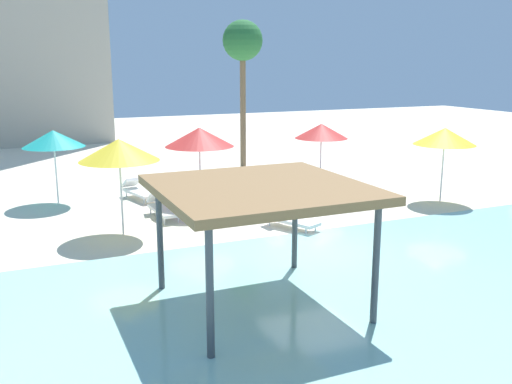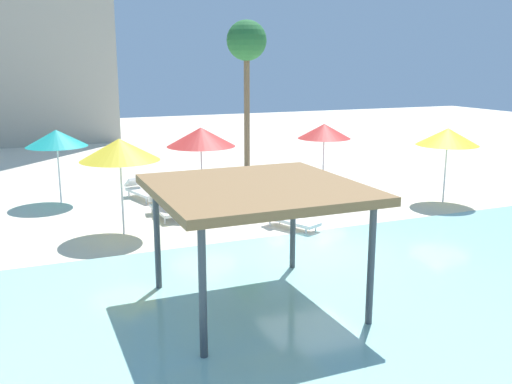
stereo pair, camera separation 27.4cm
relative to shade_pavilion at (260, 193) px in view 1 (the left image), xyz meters
The scene contains 12 objects.
ground_plane 4.66m from the shade_pavilion, 44.12° to the left, with size 80.00×80.00×0.00m, color beige.
lagoon_water 4.50m from the shade_pavilion, 41.36° to the right, with size 44.00×13.50×0.04m, color #99D1C6.
shade_pavilion is the anchor object (origin of this frame).
beach_umbrella_red_0 12.03m from the shade_pavilion, 54.05° to the left, with size 2.15×2.15×2.62m.
beach_umbrella_red_1 8.53m from the shade_pavilion, 80.20° to the left, with size 2.39×2.39×2.86m.
beach_umbrella_yellow_5 11.51m from the shade_pavilion, 30.34° to the left, with size 2.24×2.24×2.73m.
beach_umbrella_yellow_6 6.57m from the shade_pavilion, 104.72° to the left, with size 2.35×2.35×2.88m.
beach_umbrella_teal_7 11.61m from the shade_pavilion, 105.55° to the left, with size 2.19×2.19×2.68m.
lounge_chair_0 6.25m from the shade_pavilion, 57.49° to the left, with size 1.32×1.98×0.74m.
lounge_chair_1 10.86m from the shade_pavilion, 91.46° to the left, with size 1.07×1.99×0.74m.
lounge_chair_3 8.07m from the shade_pavilion, 90.72° to the left, with size 0.72×1.93×0.74m.
palm_tree_0 16.78m from the shade_pavilion, 68.85° to the left, with size 1.90×1.90×6.99m.
Camera 1 is at (-7.44, -13.04, 5.07)m, focal length 39.99 mm.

